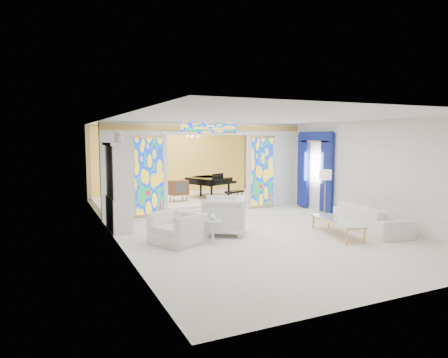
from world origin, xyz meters
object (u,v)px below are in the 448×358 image
sofa (371,218)px  coffee_table (337,221)px  china_cabinet (118,187)px  armchair_left (177,228)px  grand_piano (209,180)px  tv_console (178,188)px  armchair_right (224,215)px

sofa → coffee_table: sofa is taller
china_cabinet → sofa: china_cabinet is taller
armchair_left → grand_piano: grand_piano is taller
armchair_left → coffee_table: bearing=47.5°
china_cabinet → tv_console: size_ratio=3.54×
armchair_left → armchair_right: armchair_right is taller
armchair_left → sofa: bearing=51.2°
armchair_right → tv_console: armchair_right is taller
armchair_left → tv_console: size_ratio=1.46×
armchair_right → coffee_table: 2.91m
grand_piano → china_cabinet: bearing=-163.9°
china_cabinet → coffee_table: bearing=-31.4°
sofa → tv_console: (-3.51, 5.88, 0.33)m
tv_console → china_cabinet: bearing=-140.1°
armchair_left → armchair_right: 1.45m
armchair_left → china_cabinet: bearing=177.8°
sofa → tv_console: tv_console is taller
coffee_table → armchair_left: bearing=165.9°
armchair_left → grand_piano: 6.24m
armchair_left → sofa: size_ratio=0.47×
china_cabinet → grand_piano: 5.30m
armchair_right → grand_piano: (1.68, 5.05, 0.34)m
sofa → coffee_table: (-1.20, -0.05, 0.03)m
armchair_left → tv_console: bearing=133.1°
coffee_table → tv_console: tv_console is taller
grand_piano → armchair_right: bearing=-131.9°
armchair_right → grand_piano: 5.33m
sofa → armchair_left: bearing=90.1°
armchair_right → sofa: (3.77, -1.31, -0.14)m
china_cabinet → sofa: 6.90m
coffee_table → tv_console: size_ratio=2.50×
china_cabinet → armchair_left: china_cabinet is taller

